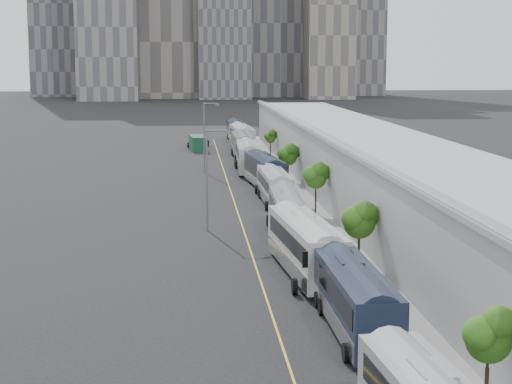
{
  "coord_description": "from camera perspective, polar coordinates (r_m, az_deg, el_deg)",
  "views": [
    {
      "loc": [
        -6.17,
        -22.67,
        14.42
      ],
      "look_at": [
        -0.26,
        51.49,
        3.0
      ],
      "focal_mm": 60.0,
      "sensor_mm": 36.0,
      "label": 1
    }
  ],
  "objects": [
    {
      "name": "bus_2",
      "position": [
        58.22,
        3.33,
        -3.91
      ],
      "size": [
        3.86,
        13.89,
        4.01
      ],
      "rotation": [
        0.0,
        0.0,
        0.08
      ],
      "color": "silver",
      "rests_on": "ground"
    },
    {
      "name": "bus_6",
      "position": [
        112.37,
        -0.54,
        2.21
      ],
      "size": [
        3.15,
        13.58,
        3.95
      ],
      "rotation": [
        0.0,
        0.0,
        -0.03
      ],
      "color": "#B7B7B9",
      "rests_on": "ground"
    },
    {
      "name": "bus_8",
      "position": [
        140.84,
        -0.95,
        3.55
      ],
      "size": [
        3.5,
        14.05,
        4.07
      ],
      "rotation": [
        0.0,
        0.0,
        0.05
      ],
      "color": "#B5B8C0",
      "rests_on": "ground"
    },
    {
      "name": "sidewalk",
      "position": [
        80.43,
        6.4,
        -1.61
      ],
      "size": [
        10.0,
        170.0,
        0.12
      ],
      "primitive_type": "cube",
      "color": "gray",
      "rests_on": "ground"
    },
    {
      "name": "street_lamp_far",
      "position": [
        110.23,
        -3.38,
        3.95
      ],
      "size": [
        2.04,
        0.22,
        9.14
      ],
      "color": "#59595E",
      "rests_on": "ground"
    },
    {
      "name": "bus_1",
      "position": [
        46.37,
        6.57,
        -7.44
      ],
      "size": [
        2.82,
        12.64,
        3.69
      ],
      "rotation": [
        0.0,
        0.0,
        0.01
      ],
      "color": "#161E31",
      "rests_on": "ground"
    },
    {
      "name": "tree_4",
      "position": [
        127.34,
        0.98,
        3.68
      ],
      "size": [
        1.49,
        1.49,
        4.02
      ],
      "color": "black",
      "rests_on": "ground"
    },
    {
      "name": "street_lamp_near",
      "position": [
        72.73,
        -3.14,
        1.3
      ],
      "size": [
        2.04,
        0.22,
        8.7
      ],
      "color": "#59595E",
      "rests_on": "ground"
    },
    {
      "name": "shipping_container",
      "position": [
        139.35,
        -3.91,
        3.27
      ],
      "size": [
        2.81,
        6.97,
        2.4
      ],
      "primitive_type": "cube",
      "rotation": [
        0.0,
        0.0,
        0.08
      ],
      "color": "#123A21",
      "rests_on": "ground"
    },
    {
      "name": "bus_4",
      "position": [
        87.46,
        1.23,
        0.22
      ],
      "size": [
        2.71,
        12.07,
        3.52
      ],
      "rotation": [
        0.0,
        0.0,
        0.02
      ],
      "color": "#A8AAB2",
      "rests_on": "ground"
    },
    {
      "name": "bus_9",
      "position": [
        156.21,
        -1.33,
        4.01
      ],
      "size": [
        2.97,
        12.94,
        3.76
      ],
      "rotation": [
        0.0,
        0.0,
        0.03
      ],
      "color": "black",
      "rests_on": "ground"
    },
    {
      "name": "suv",
      "position": [
        144.83,
        -3.9,
        3.29
      ],
      "size": [
        4.14,
        5.93,
        1.5
      ],
      "primitive_type": "imported",
      "rotation": [
        0.0,
        0.0,
        -0.34
      ],
      "color": "black",
      "rests_on": "ground"
    },
    {
      "name": "depot",
      "position": [
        80.74,
        9.22,
        0.85
      ],
      "size": [
        12.45,
        160.4,
        7.2
      ],
      "color": "gray",
      "rests_on": "ground"
    },
    {
      "name": "bus_5",
      "position": [
        98.27,
        0.56,
        1.24
      ],
      "size": [
        3.82,
        13.22,
        3.81
      ],
      "rotation": [
        0.0,
        0.0,
        0.09
      ],
      "color": "black",
      "rests_on": "ground"
    },
    {
      "name": "tree_1",
      "position": [
        60.01,
        6.9,
        -1.75
      ],
      "size": [
        2.26,
        2.26,
        4.72
      ],
      "color": "black",
      "rests_on": "ground"
    },
    {
      "name": "tree_2",
      "position": [
        80.48,
        4.01,
        1.16
      ],
      "size": [
        2.09,
        2.09,
        4.92
      ],
      "color": "black",
      "rests_on": "ground"
    },
    {
      "name": "bus_3",
      "position": [
        70.57,
        2.24,
        -1.75
      ],
      "size": [
        2.99,
        12.98,
        3.77
      ],
      "rotation": [
        0.0,
        0.0,
        -0.03
      ],
      "color": "gray",
      "rests_on": "ground"
    },
    {
      "name": "lane_line",
      "position": [
        79.13,
        -1.09,
        -1.77
      ],
      "size": [
        0.12,
        160.0,
        0.02
      ],
      "primitive_type": "cube",
      "color": "gold",
      "rests_on": "ground"
    },
    {
      "name": "tree_3",
      "position": [
        102.03,
        2.16,
        2.57
      ],
      "size": [
        2.2,
        2.2,
        4.6
      ],
      "color": "black",
      "rests_on": "ground"
    },
    {
      "name": "bus_7",
      "position": [
        128.1,
        -0.9,
        3.0
      ],
      "size": [
        2.94,
        13.2,
        3.85
      ],
      "rotation": [
        0.0,
        0.0,
        0.01
      ],
      "color": "slate",
      "rests_on": "ground"
    },
    {
      "name": "tree_0",
      "position": [
        36.18,
        15.26,
        -9.1
      ],
      "size": [
        1.92,
        1.92,
        4.53
      ],
      "color": "black",
      "rests_on": "ground"
    }
  ]
}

